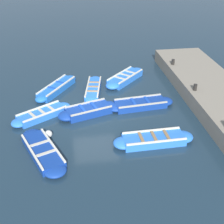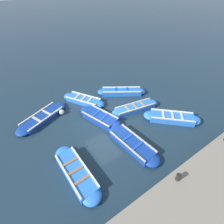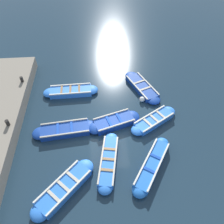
{
  "view_description": "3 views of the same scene",
  "coord_description": "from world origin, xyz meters",
  "px_view_note": "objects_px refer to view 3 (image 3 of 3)",
  "views": [
    {
      "loc": [
        -1.2,
        -14.39,
        8.34
      ],
      "look_at": [
        0.83,
        -0.78,
        0.31
      ],
      "focal_mm": 50.0,
      "sensor_mm": 36.0,
      "label": 1
    },
    {
      "loc": [
        7.07,
        -4.48,
        7.82
      ],
      "look_at": [
        -0.07,
        0.48,
        0.51
      ],
      "focal_mm": 28.0,
      "sensor_mm": 36.0,
      "label": 2
    },
    {
      "loc": [
        0.46,
        8.13,
        10.01
      ],
      "look_at": [
        -0.28,
        -0.97,
        0.36
      ],
      "focal_mm": 35.0,
      "sensor_mm": 36.0,
      "label": 3
    }
  ],
  "objects_px": {
    "boat_far_corner": "(114,122)",
    "bollard_mid_north": "(7,123)",
    "boat_centre": "(65,130)",
    "boat_alongside": "(71,91)",
    "boat_inner_gap": "(152,165)",
    "bollard_north": "(22,79)",
    "boat_broadside": "(64,188)",
    "buoy_orange_near": "(142,99)",
    "boat_stern_in": "(154,120)",
    "boat_tucked": "(142,87)",
    "boat_near_quay": "(108,161)"
  },
  "relations": [
    {
      "from": "boat_stern_in",
      "to": "boat_inner_gap",
      "type": "distance_m",
      "value": 3.05
    },
    {
      "from": "boat_alongside",
      "to": "boat_tucked",
      "type": "height_order",
      "value": "boat_alongside"
    },
    {
      "from": "boat_tucked",
      "to": "boat_near_quay",
      "type": "xyz_separation_m",
      "value": [
        2.73,
        5.67,
        0.02
      ]
    },
    {
      "from": "boat_broadside",
      "to": "bollard_mid_north",
      "type": "height_order",
      "value": "bollard_mid_north"
    },
    {
      "from": "boat_centre",
      "to": "boat_alongside",
      "type": "xyz_separation_m",
      "value": [
        -0.16,
        -3.36,
        0.01
      ]
    },
    {
      "from": "boat_alongside",
      "to": "boat_inner_gap",
      "type": "xyz_separation_m",
      "value": [
        -4.35,
        6.01,
        0.01
      ]
    },
    {
      "from": "boat_stern_in",
      "to": "boat_far_corner",
      "type": "distance_m",
      "value": 2.39
    },
    {
      "from": "boat_far_corner",
      "to": "buoy_orange_near",
      "type": "height_order",
      "value": "boat_far_corner"
    },
    {
      "from": "bollard_mid_north",
      "to": "buoy_orange_near",
      "type": "bearing_deg",
      "value": -164.89
    },
    {
      "from": "boat_stern_in",
      "to": "boat_broadside",
      "type": "bearing_deg",
      "value": 36.99
    },
    {
      "from": "boat_alongside",
      "to": "boat_tucked",
      "type": "relative_size",
      "value": 0.97
    },
    {
      "from": "bollard_mid_north",
      "to": "boat_far_corner",
      "type": "bearing_deg",
      "value": -177.23
    },
    {
      "from": "boat_far_corner",
      "to": "bollard_north",
      "type": "relative_size",
      "value": 9.7
    },
    {
      "from": "boat_centre",
      "to": "buoy_orange_near",
      "type": "xyz_separation_m",
      "value": [
        -4.87,
        -2.18,
        -0.0
      ]
    },
    {
      "from": "boat_stern_in",
      "to": "boat_centre",
      "type": "distance_m",
      "value": 5.26
    },
    {
      "from": "boat_inner_gap",
      "to": "boat_broadside",
      "type": "bearing_deg",
      "value": 11.13
    },
    {
      "from": "bollard_north",
      "to": "boat_near_quay",
      "type": "bearing_deg",
      "value": 131.22
    },
    {
      "from": "buoy_orange_near",
      "to": "boat_inner_gap",
      "type": "bearing_deg",
      "value": 85.77
    },
    {
      "from": "boat_broadside",
      "to": "boat_near_quay",
      "type": "bearing_deg",
      "value": -149.39
    },
    {
      "from": "boat_broadside",
      "to": "buoy_orange_near",
      "type": "relative_size",
      "value": 9.11
    },
    {
      "from": "boat_inner_gap",
      "to": "bollard_north",
      "type": "relative_size",
      "value": 10.08
    },
    {
      "from": "boat_far_corner",
      "to": "buoy_orange_near",
      "type": "relative_size",
      "value": 9.56
    },
    {
      "from": "boat_inner_gap",
      "to": "buoy_orange_near",
      "type": "height_order",
      "value": "boat_inner_gap"
    },
    {
      "from": "boat_near_quay",
      "to": "boat_stern_in",
      "type": "bearing_deg",
      "value": -138.85
    },
    {
      "from": "boat_stern_in",
      "to": "boat_alongside",
      "type": "bearing_deg",
      "value": -30.92
    },
    {
      "from": "boat_tucked",
      "to": "boat_inner_gap",
      "type": "xyz_separation_m",
      "value": [
        0.57,
        6.1,
        0.04
      ]
    },
    {
      "from": "boat_tucked",
      "to": "bollard_mid_north",
      "type": "distance_m",
      "value": 8.79
    },
    {
      "from": "boat_alongside",
      "to": "boat_tucked",
      "type": "xyz_separation_m",
      "value": [
        -4.92,
        -0.09,
        -0.03
      ]
    },
    {
      "from": "boat_tucked",
      "to": "boat_alongside",
      "type": "bearing_deg",
      "value": 1.02
    },
    {
      "from": "boat_alongside",
      "to": "bollard_north",
      "type": "distance_m",
      "value": 3.29
    },
    {
      "from": "boat_centre",
      "to": "bollard_north",
      "type": "bearing_deg",
      "value": -52.35
    },
    {
      "from": "boat_inner_gap",
      "to": "bollard_mid_north",
      "type": "distance_m",
      "value": 8.01
    },
    {
      "from": "boat_centre",
      "to": "bollard_mid_north",
      "type": "distance_m",
      "value": 3.1
    },
    {
      "from": "boat_near_quay",
      "to": "bollard_mid_north",
      "type": "relative_size",
      "value": 10.45
    },
    {
      "from": "boat_stern_in",
      "to": "boat_broadside",
      "type": "distance_m",
      "value": 6.34
    },
    {
      "from": "bollard_north",
      "to": "boat_stern_in",
      "type": "bearing_deg",
      "value": 156.66
    },
    {
      "from": "boat_broadside",
      "to": "boat_tucked",
      "type": "xyz_separation_m",
      "value": [
        -4.9,
        -6.95,
        -0.05
      ]
    },
    {
      "from": "boat_alongside",
      "to": "bollard_north",
      "type": "xyz_separation_m",
      "value": [
        3.14,
        -0.51,
        0.83
      ]
    },
    {
      "from": "boat_stern_in",
      "to": "boat_alongside",
      "type": "distance_m",
      "value": 5.93
    },
    {
      "from": "boat_tucked",
      "to": "boat_near_quay",
      "type": "relative_size",
      "value": 1.05
    },
    {
      "from": "bollard_north",
      "to": "buoy_orange_near",
      "type": "relative_size",
      "value": 0.99
    },
    {
      "from": "boat_stern_in",
      "to": "bollard_north",
      "type": "bearing_deg",
      "value": -23.34
    },
    {
      "from": "boat_far_corner",
      "to": "boat_alongside",
      "type": "height_order",
      "value": "boat_far_corner"
    },
    {
      "from": "boat_stern_in",
      "to": "boat_alongside",
      "type": "xyz_separation_m",
      "value": [
        5.09,
        -3.05,
        0.01
      ]
    },
    {
      "from": "boat_alongside",
      "to": "boat_inner_gap",
      "type": "relative_size",
      "value": 1.06
    },
    {
      "from": "boat_near_quay",
      "to": "bollard_mid_north",
      "type": "xyz_separation_m",
      "value": [
        5.33,
        -2.29,
        0.84
      ]
    },
    {
      "from": "boat_broadside",
      "to": "boat_inner_gap",
      "type": "height_order",
      "value": "boat_broadside"
    },
    {
      "from": "boat_far_corner",
      "to": "bollard_mid_north",
      "type": "height_order",
      "value": "bollard_mid_north"
    },
    {
      "from": "boat_tucked",
      "to": "buoy_orange_near",
      "type": "xyz_separation_m",
      "value": [
        0.21,
        1.26,
        0.02
      ]
    },
    {
      "from": "bollard_north",
      "to": "boat_broadside",
      "type": "bearing_deg",
      "value": 113.26
    }
  ]
}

